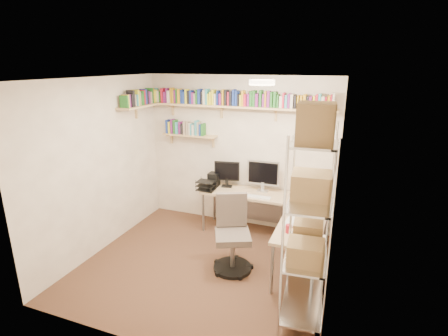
{
  "coord_description": "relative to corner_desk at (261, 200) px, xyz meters",
  "views": [
    {
      "loc": [
        1.77,
        -3.84,
        2.68
      ],
      "look_at": [
        0.1,
        0.55,
        1.26
      ],
      "focal_mm": 28.0,
      "sensor_mm": 36.0,
      "label": 1
    }
  ],
  "objects": [
    {
      "name": "office_chair",
      "position": [
        -0.15,
        -0.85,
        -0.26
      ],
      "size": [
        0.6,
        0.6,
        1.02
      ],
      "rotation": [
        0.0,
        0.0,
        0.42
      ],
      "color": "black",
      "rests_on": "ground"
    },
    {
      "name": "wire_rack",
      "position": [
        0.88,
        -1.46,
        0.76
      ],
      "size": [
        0.52,
        0.94,
        2.35
      ],
      "rotation": [
        0.0,
        0.0,
        0.09
      ],
      "color": "silver",
      "rests_on": "ground"
    },
    {
      "name": "ground",
      "position": [
        -0.54,
        -0.95,
        -0.69
      ],
      "size": [
        3.2,
        3.2,
        0.0
      ],
      "primitive_type": "plane",
      "color": "#472B1E",
      "rests_on": "ground"
    },
    {
      "name": "corner_desk",
      "position": [
        0.0,
        0.0,
        0.0
      ],
      "size": [
        2.06,
        1.77,
        1.21
      ],
      "color": "tan",
      "rests_on": "ground"
    },
    {
      "name": "room_shell",
      "position": [
        -0.53,
        -0.95,
        0.86
      ],
      "size": [
        3.24,
        3.04,
        2.52
      ],
      "color": "#C2B09E",
      "rests_on": "ground"
    },
    {
      "name": "wall_shelves",
      "position": [
        -0.95,
        0.35,
        1.34
      ],
      "size": [
        3.12,
        1.09,
        0.8
      ],
      "color": "tan",
      "rests_on": "ground"
    }
  ]
}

